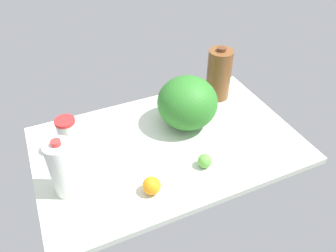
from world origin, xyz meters
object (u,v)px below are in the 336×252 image
object	(u,v)px
tumbler_cup	(68,136)
watermelon	(187,103)
orange_loose	(152,186)
chocolate_milk_jug	(219,74)
milk_jug	(63,168)
lime_by_jug	(205,161)

from	to	relation	value
tumbler_cup	watermelon	bearing A→B (deg)	176.31
orange_loose	chocolate_milk_jug	bearing A→B (deg)	-140.41
milk_jug	lime_by_jug	bearing A→B (deg)	169.26
tumbler_cup	orange_loose	bearing A→B (deg)	123.47
lime_by_jug	chocolate_milk_jug	bearing A→B (deg)	-126.04
tumbler_cup	lime_by_jug	size ratio (longest dim) A/B	2.89
milk_jug	chocolate_milk_jug	world-z (taller)	chocolate_milk_jug
tumbler_cup	orange_loose	world-z (taller)	tumbler_cup
chocolate_milk_jug	orange_loose	world-z (taller)	chocolate_milk_jug
watermelon	chocolate_milk_jug	xyz separation A→B (cm)	(-25.88, -14.63, 1.28)
watermelon	milk_jug	world-z (taller)	milk_jug
tumbler_cup	chocolate_milk_jug	size ratio (longest dim) A/B	0.60
milk_jug	chocolate_milk_jug	distance (cm)	93.42
watermelon	lime_by_jug	world-z (taller)	watermelon
chocolate_milk_jug	lime_by_jug	distance (cm)	55.23
watermelon	lime_by_jug	size ratio (longest dim) A/B	4.72
milk_jug	lime_by_jug	xyz separation A→B (cm)	(-55.39, 10.50, -9.28)
milk_jug	chocolate_milk_jug	size ratio (longest dim) A/B	0.90
watermelon	tumbler_cup	bearing A→B (deg)	-3.69
watermelon	milk_jug	xyz separation A→B (cm)	(61.39, 18.68, -0.16)
orange_loose	milk_jug	bearing A→B (deg)	-25.81
milk_jug	tumbler_cup	bearing A→B (deg)	-103.71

